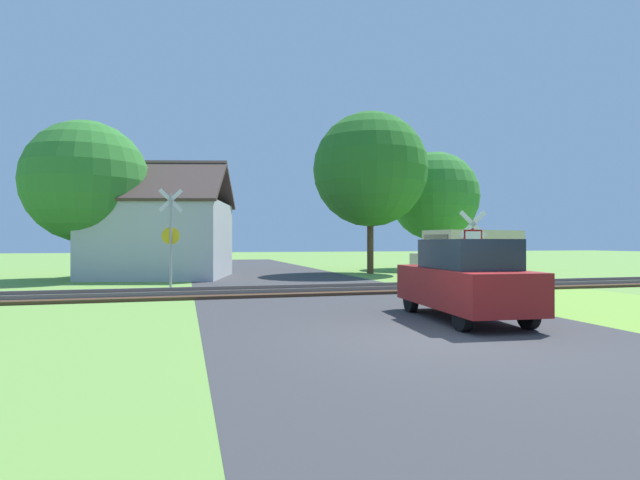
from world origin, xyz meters
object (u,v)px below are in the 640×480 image
stop_sign_near (473,246)px  tree_left (86,182)px  tree_right (370,170)px  tree_far (434,196)px  house (161,237)px  mail_truck (471,253)px  crossing_sign_far (171,232)px  parked_car (464,280)px

stop_sign_near → tree_left: 17.47m
tree_right → tree_far: 6.88m
tree_right → tree_left: bearing=-176.9°
house → tree_left: 4.14m
tree_right → tree_left: tree_right is taller
stop_sign_near → mail_truck: stop_sign_near is taller
house → tree_right: tree_right is taller
mail_truck → crossing_sign_far: bearing=80.6°
crossing_sign_far → tree_left: tree_left is taller
stop_sign_near → tree_left: size_ratio=0.37×
tree_left → mail_truck: bearing=-18.7°
house → mail_truck: (13.30, -5.98, -0.75)m
crossing_sign_far → house: 6.28m
tree_far → parked_car: size_ratio=1.85×
house → tree_left: size_ratio=1.04×
house → tree_right: (11.03, 0.40, 3.74)m
tree_left → mail_truck: (16.56, -5.61, -3.27)m
tree_right → crossing_sign_far: bearing=-147.4°
mail_truck → parked_car: 11.50m
parked_car → tree_right: bearing=80.7°
mail_truck → tree_right: bearing=8.9°
house → parked_car: (7.07, -15.65, -1.10)m
crossing_sign_far → tree_far: size_ratio=0.49×
tree_right → tree_far: (5.82, 3.54, -1.01)m
house → tree_right: size_ratio=0.86×
parked_car → stop_sign_near: bearing=60.3°
tree_far → mail_truck: 11.10m
house → parked_car: house is taller
tree_far → mail_truck: (-3.55, -9.92, -3.48)m
crossing_sign_far → parked_car: (6.44, -9.40, -1.19)m
stop_sign_near → parked_car: (-2.89, -4.24, -0.71)m
house → tree_right: 11.65m
house → tree_far: 17.52m
tree_far → parked_car: (-9.78, -19.58, -3.83)m
crossing_sign_far → tree_right: (10.40, 6.65, 3.65)m
stop_sign_near → crossing_sign_far: bearing=-16.7°
tree_far → mail_truck: size_ratio=1.47×
tree_left → tree_far: (20.12, 4.30, 0.21)m
tree_right → house: bearing=-177.9°
mail_truck → tree_far: bearing=-30.4°
tree_left → parked_car: bearing=-55.9°
house → mail_truck: bearing=-10.4°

